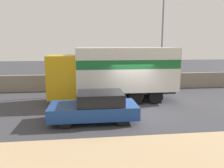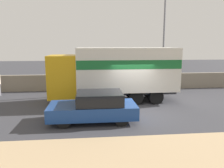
{
  "view_description": "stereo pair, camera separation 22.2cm",
  "coord_description": "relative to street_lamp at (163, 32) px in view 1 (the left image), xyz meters",
  "views": [
    {
      "loc": [
        -2.72,
        -11.24,
        3.63
      ],
      "look_at": [
        -1.29,
        0.67,
        1.47
      ],
      "focal_mm": 35.0,
      "sensor_mm": 36.0,
      "label": 1
    },
    {
      "loc": [
        -2.5,
        -11.26,
        3.63
      ],
      "look_at": [
        -1.29,
        0.67,
        1.47
      ],
      "focal_mm": 35.0,
      "sensor_mm": 36.0,
      "label": 2
    }
  ],
  "objects": [
    {
      "name": "street_lamp",
      "position": [
        0.0,
        0.0,
        0.0
      ],
      "size": [
        0.56,
        0.28,
        8.13
      ],
      "color": "slate",
      "rests_on": "ground_plane"
    },
    {
      "name": "car_hatchback",
      "position": [
        -5.63,
        -6.91,
        -3.92
      ],
      "size": [
        4.14,
        1.89,
        1.41
      ],
      "rotation": [
        0.0,
        0.0,
        3.14
      ],
      "color": "navy",
      "rests_on": "ground_plane"
    },
    {
      "name": "stone_wall_backdrop",
      "position": [
        -3.32,
        0.53,
        -3.99
      ],
      "size": [
        60.0,
        0.35,
        1.28
      ],
      "color": "gray",
      "rests_on": "ground_plane"
    },
    {
      "name": "ground_plane",
      "position": [
        -3.32,
        -5.76,
        -4.63
      ],
      "size": [
        80.0,
        80.0,
        0.0
      ],
      "primitive_type": "plane",
      "color": "#38383D"
    },
    {
      "name": "dirt_shoulder_foreground",
      "position": [
        -3.32,
        -10.94,
        -4.61
      ],
      "size": [
        60.0,
        4.01,
        0.04
      ],
      "color": "tan",
      "rests_on": "ground_plane"
    },
    {
      "name": "box_truck",
      "position": [
        -4.14,
        -3.28,
        -2.61
      ],
      "size": [
        7.98,
        2.56,
        3.45
      ],
      "rotation": [
        0.0,
        0.0,
        3.14
      ],
      "color": "gold",
      "rests_on": "ground_plane"
    }
  ]
}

